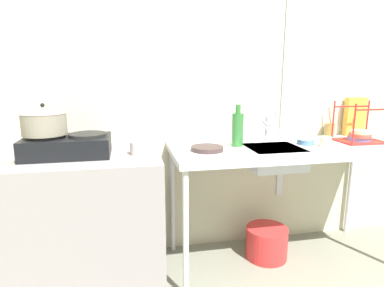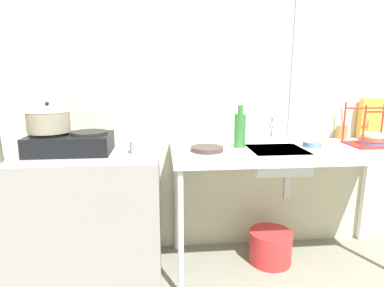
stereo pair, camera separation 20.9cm
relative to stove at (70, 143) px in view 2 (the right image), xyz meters
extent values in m
cube|color=beige|center=(1.30, 0.37, 0.33)|extent=(4.76, 0.10, 2.50)
cube|color=silver|center=(1.56, 0.32, 0.45)|extent=(0.05, 0.01, 2.00)
cube|color=gray|center=(-0.03, 0.00, -0.49)|extent=(1.16, 0.65, 0.86)
cube|color=silver|center=(1.43, 0.00, -0.08)|extent=(1.60, 0.65, 0.04)
cylinder|color=silver|center=(0.67, -0.28, -0.51)|extent=(0.04, 0.04, 0.82)
cylinder|color=silver|center=(0.67, 0.28, -0.51)|extent=(0.04, 0.04, 0.82)
cylinder|color=silver|center=(2.19, 0.28, -0.51)|extent=(0.04, 0.04, 0.82)
cube|color=black|center=(0.00, 0.00, -0.01)|extent=(0.50, 0.31, 0.12)
cylinder|color=black|center=(-0.12, 0.00, 0.06)|extent=(0.22, 0.22, 0.02)
cylinder|color=black|center=(0.12, 0.00, 0.06)|extent=(0.22, 0.22, 0.02)
cylinder|color=gray|center=(-0.12, 0.00, 0.13)|extent=(0.25, 0.25, 0.13)
cone|color=gray|center=(-0.12, 0.00, 0.21)|extent=(0.26, 0.26, 0.04)
sphere|color=black|center=(-0.12, 0.00, 0.24)|extent=(0.02, 0.02, 0.02)
cylinder|color=beige|center=(0.42, -0.04, -0.03)|extent=(0.10, 0.10, 0.08)
cone|color=beige|center=(0.42, -0.04, 0.05)|extent=(0.10, 0.10, 0.07)
cube|color=silver|center=(1.33, -0.02, -0.13)|extent=(0.36, 0.34, 0.14)
cylinder|color=silver|center=(1.35, 0.18, 0.03)|extent=(0.02, 0.02, 0.18)
torus|color=silver|center=(1.35, 0.13, 0.12)|extent=(0.12, 0.02, 0.12)
cylinder|color=#3C2D2C|center=(0.86, -0.03, -0.05)|extent=(0.21, 0.21, 0.03)
cylinder|color=red|center=(1.87, -0.08, 0.08)|extent=(0.01, 0.01, 0.29)
cylinder|color=red|center=(1.87, 0.15, 0.08)|extent=(0.01, 0.01, 0.29)
cylinder|color=red|center=(2.17, 0.15, 0.08)|extent=(0.01, 0.01, 0.29)
cylinder|color=red|center=(2.02, 0.15, 0.18)|extent=(0.29, 0.01, 0.01)
cube|color=red|center=(2.02, 0.03, -0.06)|extent=(0.31, 0.25, 0.01)
cylinder|color=#4F67A7|center=(2.02, 0.03, -0.04)|extent=(0.16, 0.16, 0.03)
cylinder|color=#C14B3E|center=(2.02, 0.02, -0.02)|extent=(0.15, 0.15, 0.03)
cylinder|color=beige|center=(2.03, 0.02, 0.01)|extent=(0.15, 0.15, 0.03)
cylinder|color=beige|center=(1.69, -0.06, -0.03)|extent=(0.08, 0.08, 0.07)
cylinder|color=#4D72A0|center=(1.59, 0.02, -0.05)|extent=(0.12, 0.12, 0.04)
cylinder|color=#2E6E31|center=(1.09, 0.07, 0.05)|extent=(0.08, 0.08, 0.23)
cylinder|color=#2E6E31|center=(1.09, 0.07, 0.19)|extent=(0.04, 0.04, 0.06)
cube|color=gold|center=(2.15, 0.27, 0.09)|extent=(0.16, 0.07, 0.30)
cylinder|color=olive|center=(1.93, 0.26, -0.01)|extent=(0.08, 0.08, 0.10)
cylinder|color=olive|center=(1.93, 0.26, 0.07)|extent=(0.04, 0.04, 0.20)
cylinder|color=red|center=(1.34, 0.04, -0.81)|extent=(0.31, 0.31, 0.23)
camera|label=1|loc=(0.36, -2.01, 0.42)|focal=30.23mm
camera|label=2|loc=(0.57, -2.04, 0.42)|focal=30.23mm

